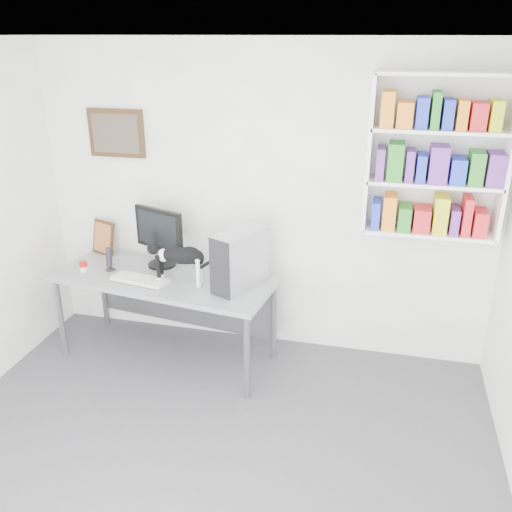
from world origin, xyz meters
name	(u,v)px	position (x,y,z in m)	size (l,w,h in m)	color
room	(176,307)	(0.00, 0.00, 1.35)	(4.01, 4.01, 2.70)	#4C4C51
bookshelf	(437,157)	(1.40, 1.85, 1.85)	(1.03, 0.28, 1.24)	white
wall_art	(116,133)	(-1.30, 1.97, 1.90)	(0.52, 0.04, 0.42)	#442B15
desk	(167,317)	(-0.73, 1.48, 0.39)	(1.89, 0.73, 0.79)	gray
monitor	(160,237)	(-0.84, 1.71, 1.06)	(0.51, 0.24, 0.54)	black
keyboard	(140,279)	(-0.88, 1.35, 0.81)	(0.48, 0.19, 0.04)	silver
pc_tower	(240,260)	(-0.04, 1.45, 1.03)	(0.21, 0.48, 0.48)	#A2A2A6
speaker	(109,258)	(-1.24, 1.51, 0.90)	(0.09, 0.09, 0.22)	black
leaning_print	(103,237)	(-1.48, 1.86, 0.95)	(0.26, 0.10, 0.32)	#442B15
soup_can	(83,267)	(-1.45, 1.43, 0.83)	(0.06, 0.06, 0.09)	#B40F0F
cat	(181,265)	(-0.53, 1.40, 0.96)	(0.55, 0.15, 0.34)	black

